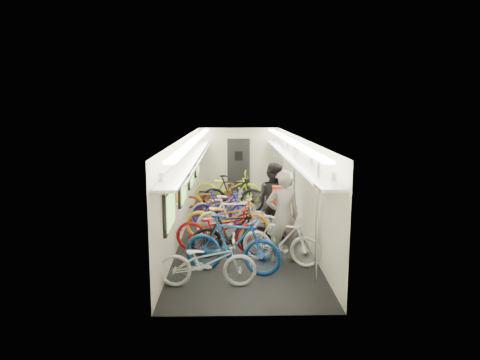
{
  "coord_description": "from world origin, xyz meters",
  "views": [
    {
      "loc": [
        -0.27,
        -11.12,
        3.17
      ],
      "look_at": [
        -0.03,
        0.68,
        1.15
      ],
      "focal_mm": 32.0,
      "sensor_mm": 36.0,
      "label": 1
    }
  ],
  "objects_px": {
    "passenger_mid": "(273,200)",
    "backpack": "(278,195)",
    "bicycle_0": "(207,262)",
    "passenger_near": "(283,216)",
    "bicycle_1": "(232,244)"
  },
  "relations": [
    {
      "from": "backpack",
      "to": "passenger_near",
      "type": "bearing_deg",
      "value": -80.34
    },
    {
      "from": "passenger_mid",
      "to": "backpack",
      "type": "relative_size",
      "value": 4.85
    },
    {
      "from": "passenger_near",
      "to": "backpack",
      "type": "bearing_deg",
      "value": -97.29
    },
    {
      "from": "bicycle_0",
      "to": "bicycle_1",
      "type": "relative_size",
      "value": 0.91
    },
    {
      "from": "bicycle_1",
      "to": "passenger_mid",
      "type": "height_order",
      "value": "passenger_mid"
    },
    {
      "from": "bicycle_1",
      "to": "backpack",
      "type": "height_order",
      "value": "backpack"
    },
    {
      "from": "bicycle_0",
      "to": "passenger_near",
      "type": "bearing_deg",
      "value": -50.29
    },
    {
      "from": "bicycle_1",
      "to": "backpack",
      "type": "xyz_separation_m",
      "value": [
        1.01,
        1.29,
        0.7
      ]
    },
    {
      "from": "bicycle_0",
      "to": "passenger_near",
      "type": "distance_m",
      "value": 1.97
    },
    {
      "from": "passenger_near",
      "to": "passenger_mid",
      "type": "height_order",
      "value": "passenger_near"
    },
    {
      "from": "bicycle_0",
      "to": "passenger_mid",
      "type": "height_order",
      "value": "passenger_mid"
    },
    {
      "from": "bicycle_1",
      "to": "backpack",
      "type": "bearing_deg",
      "value": -21.77
    },
    {
      "from": "bicycle_0",
      "to": "bicycle_1",
      "type": "height_order",
      "value": "bicycle_1"
    },
    {
      "from": "bicycle_1",
      "to": "passenger_mid",
      "type": "relative_size",
      "value": 1.04
    },
    {
      "from": "passenger_mid",
      "to": "backpack",
      "type": "bearing_deg",
      "value": 122.77
    }
  ]
}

